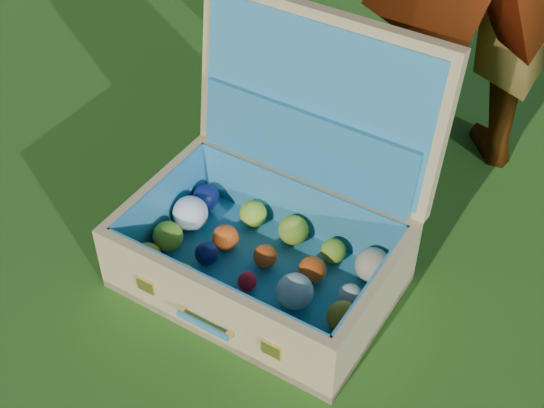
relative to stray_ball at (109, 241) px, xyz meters
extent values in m
plane|color=#215114|center=(0.50, -0.08, -0.03)|extent=(60.00, 60.00, 0.00)
sphere|color=teal|center=(0.00, 0.00, 0.00)|extent=(0.07, 0.07, 0.07)
cube|color=tan|center=(0.41, 0.04, -0.02)|extent=(0.72, 0.55, 0.02)
cube|color=tan|center=(0.37, -0.16, 0.06)|extent=(0.65, 0.14, 0.20)
cube|color=tan|center=(0.45, 0.24, 0.06)|extent=(0.65, 0.14, 0.20)
cube|color=tan|center=(0.10, 0.10, 0.06)|extent=(0.09, 0.39, 0.20)
cube|color=tan|center=(0.72, -0.02, 0.06)|extent=(0.09, 0.39, 0.20)
cube|color=teal|center=(0.41, 0.04, -0.01)|extent=(0.67, 0.49, 0.01)
cube|color=teal|center=(0.38, -0.15, 0.08)|extent=(0.60, 0.12, 0.17)
cube|color=teal|center=(0.44, 0.23, 0.08)|extent=(0.60, 0.12, 0.17)
cube|color=teal|center=(0.11, 0.09, 0.08)|extent=(0.08, 0.38, 0.17)
cube|color=teal|center=(0.70, -0.01, 0.08)|extent=(0.08, 0.38, 0.17)
cube|color=tan|center=(0.46, 0.31, 0.37)|extent=(0.66, 0.22, 0.44)
cube|color=teal|center=(0.45, 0.28, 0.38)|extent=(0.61, 0.17, 0.38)
cube|color=teal|center=(0.45, 0.26, 0.26)|extent=(0.58, 0.15, 0.18)
cube|color=#F2C659|center=(0.20, -0.15, 0.06)|extent=(0.05, 0.02, 0.04)
cube|color=#F2C659|center=(0.54, -0.21, 0.06)|extent=(0.05, 0.02, 0.04)
cylinder|color=teal|center=(0.37, -0.19, 0.05)|extent=(0.14, 0.04, 0.02)
cube|color=#F2C659|center=(0.30, -0.17, 0.05)|extent=(0.02, 0.02, 0.01)
cube|color=#F2C659|center=(0.43, -0.20, 0.05)|extent=(0.02, 0.02, 0.01)
sphere|color=#BC8919|center=(0.14, -0.04, 0.03)|extent=(0.08, 0.08, 0.08)
sphere|color=#9BC42F|center=(0.25, -0.08, 0.04)|extent=(0.08, 0.08, 0.08)
sphere|color=red|center=(0.40, -0.09, 0.02)|extent=(0.05, 0.05, 0.05)
sphere|color=#9BC42F|center=(0.51, -0.12, 0.03)|extent=(0.07, 0.07, 0.07)
sphere|color=beige|center=(0.64, -0.15, 0.03)|extent=(0.07, 0.07, 0.07)
sphere|color=#9BC42F|center=(0.15, 0.04, 0.04)|extent=(0.08, 0.08, 0.08)
sphere|color=#0E1447|center=(0.27, 0.03, 0.03)|extent=(0.06, 0.06, 0.06)
sphere|color=red|center=(0.40, -0.01, 0.02)|extent=(0.05, 0.05, 0.05)
sphere|color=silver|center=(0.52, -0.02, 0.04)|extent=(0.09, 0.09, 0.09)
sphere|color=#BC8919|center=(0.65, -0.04, 0.03)|extent=(0.08, 0.08, 0.08)
sphere|color=silver|center=(0.18, 0.13, 0.04)|extent=(0.09, 0.09, 0.09)
sphere|color=#F05114|center=(0.29, 0.10, 0.03)|extent=(0.07, 0.07, 0.07)
sphere|color=#F05114|center=(0.41, 0.08, 0.03)|extent=(0.06, 0.06, 0.06)
sphere|color=#F05114|center=(0.54, 0.07, 0.03)|extent=(0.07, 0.07, 0.07)
sphere|color=silver|center=(0.65, 0.03, 0.02)|extent=(0.06, 0.06, 0.06)
sphere|color=#0E1447|center=(0.18, 0.22, 0.03)|extent=(0.07, 0.07, 0.07)
sphere|color=#9BC42F|center=(0.33, 0.20, 0.03)|extent=(0.07, 0.07, 0.07)
sphere|color=#9BC42F|center=(0.45, 0.18, 0.04)|extent=(0.08, 0.08, 0.08)
sphere|color=#9BC42F|center=(0.57, 0.16, 0.03)|extent=(0.06, 0.06, 0.06)
sphere|color=beige|center=(0.67, 0.13, 0.04)|extent=(0.09, 0.09, 0.09)
camera|label=1|loc=(0.91, -1.13, 1.42)|focal=50.00mm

